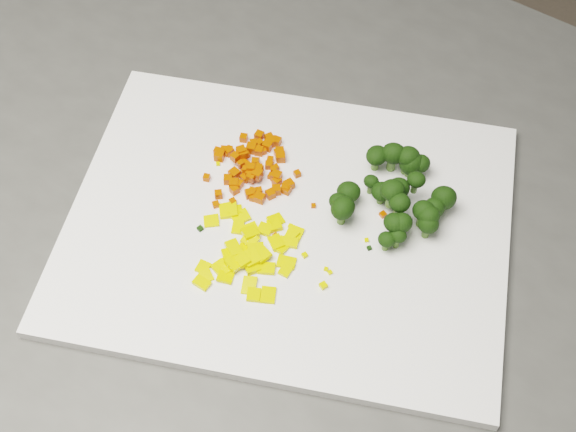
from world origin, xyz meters
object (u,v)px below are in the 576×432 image
at_px(counter_block, 324,390).
at_px(broccoli_pile, 397,196).
at_px(cutting_board, 288,225).
at_px(carrot_pile, 252,165).
at_px(pepper_pile, 243,252).

relative_size(counter_block, broccoli_pile, 9.76).
height_order(counter_block, cutting_board, cutting_board).
bearing_deg(carrot_pile, cutting_board, -33.85).
bearing_deg(counter_block, broccoli_pile, 18.76).
bearing_deg(pepper_pile, cutting_board, 68.89).
relative_size(cutting_board, broccoli_pile, 3.75).
bearing_deg(pepper_pile, counter_block, 56.95).
distance_m(counter_block, cutting_board, 0.46).
xyz_separation_m(carrot_pile, broccoli_pile, (0.15, 0.02, 0.01)).
height_order(carrot_pile, pepper_pile, carrot_pile).
bearing_deg(pepper_pile, carrot_pile, 112.01).
bearing_deg(broccoli_pile, counter_block, -161.24).
xyz_separation_m(pepper_pile, broccoli_pile, (0.11, 0.11, 0.02)).
xyz_separation_m(counter_block, carrot_pile, (-0.10, -0.00, 0.47)).
height_order(counter_block, carrot_pile, carrot_pile).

